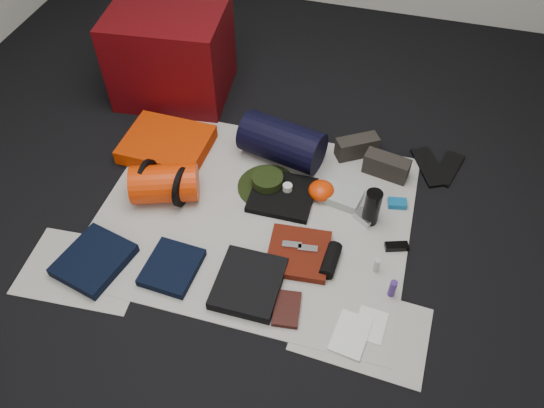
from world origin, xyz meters
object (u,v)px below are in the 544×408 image
(navy_duffel, at_px, (282,142))
(red_cabinet, at_px, (171,53))
(water_bottle, at_px, (372,207))
(compact_camera, at_px, (364,217))
(paperback_book, at_px, (287,309))
(sleeping_pad, at_px, (167,144))
(stuff_sack, at_px, (165,184))

(navy_duffel, bearing_deg, red_cabinet, 164.69)
(water_bottle, distance_m, compact_camera, 0.09)
(navy_duffel, bearing_deg, paperback_book, -61.58)
(sleeping_pad, bearing_deg, red_cabinet, 106.80)
(sleeping_pad, distance_m, navy_duffel, 0.67)
(red_cabinet, distance_m, paperback_book, 1.79)
(red_cabinet, distance_m, navy_duffel, 0.94)
(red_cabinet, xyz_separation_m, water_bottle, (1.38, -0.76, -0.17))
(water_bottle, xyz_separation_m, compact_camera, (-0.03, -0.00, -0.08))
(stuff_sack, xyz_separation_m, paperback_book, (0.80, -0.49, -0.09))
(stuff_sack, height_order, navy_duffel, navy_duffel)
(sleeping_pad, distance_m, compact_camera, 1.21)
(stuff_sack, bearing_deg, red_cabinet, 109.09)
(stuff_sack, xyz_separation_m, navy_duffel, (0.52, 0.46, 0.02))
(sleeping_pad, xyz_separation_m, paperback_book, (0.94, -0.83, -0.03))
(stuff_sack, relative_size, navy_duffel, 0.75)
(red_cabinet, distance_m, compact_camera, 1.57)
(red_cabinet, distance_m, water_bottle, 1.58)
(red_cabinet, height_order, water_bottle, red_cabinet)
(stuff_sack, distance_m, navy_duffel, 0.69)
(stuff_sack, relative_size, water_bottle, 1.64)
(water_bottle, distance_m, paperback_book, 0.69)
(red_cabinet, xyz_separation_m, sleeping_pad, (0.16, -0.55, -0.23))
(compact_camera, bearing_deg, navy_duffel, -178.19)
(sleeping_pad, xyz_separation_m, water_bottle, (1.22, -0.21, 0.06))
(red_cabinet, relative_size, sleeping_pad, 1.42)
(red_cabinet, xyz_separation_m, paperback_book, (1.10, -1.38, -0.26))
(water_bottle, relative_size, compact_camera, 2.04)
(sleeping_pad, xyz_separation_m, compact_camera, (1.19, -0.21, -0.02))
(stuff_sack, xyz_separation_m, compact_camera, (1.05, 0.13, -0.08))
(paperback_book, bearing_deg, water_bottle, 58.47)
(navy_duffel, xyz_separation_m, water_bottle, (0.56, -0.33, -0.01))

